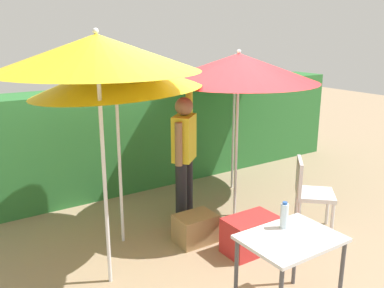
{
  "coord_description": "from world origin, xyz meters",
  "views": [
    {
      "loc": [
        -2.54,
        -3.56,
        2.37
      ],
      "look_at": [
        0.0,
        0.3,
        1.1
      ],
      "focal_mm": 38.96,
      "sensor_mm": 36.0,
      "label": 1
    }
  ],
  "objects_px": {
    "chair_plastic": "(309,190)",
    "cooler_box": "(250,234)",
    "person_vendor": "(184,151)",
    "crate_cardboard": "(195,228)",
    "umbrella_orange": "(115,76)",
    "umbrella_yellow": "(239,68)",
    "bottle_water": "(284,216)",
    "folding_table": "(290,246)",
    "umbrella_navy": "(97,53)",
    "umbrella_rainbow": "(235,70)"
  },
  "relations": [
    {
      "from": "chair_plastic",
      "to": "bottle_water",
      "type": "relative_size",
      "value": 3.71
    },
    {
      "from": "umbrella_rainbow",
      "to": "umbrella_navy",
      "type": "xyz_separation_m",
      "value": [
        -2.56,
        -1.31,
        0.37
      ]
    },
    {
      "from": "bottle_water",
      "to": "folding_table",
      "type": "bearing_deg",
      "value": -113.53
    },
    {
      "from": "chair_plastic",
      "to": "umbrella_yellow",
      "type": "bearing_deg",
      "value": 121.26
    },
    {
      "from": "folding_table",
      "to": "bottle_water",
      "type": "xyz_separation_m",
      "value": [
        0.07,
        0.15,
        0.2
      ]
    },
    {
      "from": "person_vendor",
      "to": "bottle_water",
      "type": "distance_m",
      "value": 1.86
    },
    {
      "from": "chair_plastic",
      "to": "bottle_water",
      "type": "bearing_deg",
      "value": -147.33
    },
    {
      "from": "umbrella_orange",
      "to": "folding_table",
      "type": "bearing_deg",
      "value": -70.93
    },
    {
      "from": "umbrella_rainbow",
      "to": "umbrella_navy",
      "type": "height_order",
      "value": "umbrella_navy"
    },
    {
      "from": "cooler_box",
      "to": "folding_table",
      "type": "height_order",
      "value": "folding_table"
    },
    {
      "from": "folding_table",
      "to": "bottle_water",
      "type": "height_order",
      "value": "bottle_water"
    },
    {
      "from": "crate_cardboard",
      "to": "bottle_water",
      "type": "bearing_deg",
      "value": -88.23
    },
    {
      "from": "folding_table",
      "to": "umbrella_navy",
      "type": "bearing_deg",
      "value": 131.08
    },
    {
      "from": "umbrella_navy",
      "to": "chair_plastic",
      "type": "height_order",
      "value": "umbrella_navy"
    },
    {
      "from": "chair_plastic",
      "to": "cooler_box",
      "type": "distance_m",
      "value": 0.98
    },
    {
      "from": "umbrella_rainbow",
      "to": "bottle_water",
      "type": "xyz_separation_m",
      "value": [
        -1.39,
        -2.42,
        -0.99
      ]
    },
    {
      "from": "umbrella_orange",
      "to": "umbrella_navy",
      "type": "bearing_deg",
      "value": -123.19
    },
    {
      "from": "umbrella_yellow",
      "to": "umbrella_navy",
      "type": "xyz_separation_m",
      "value": [
        -1.96,
        -0.5,
        0.25
      ]
    },
    {
      "from": "cooler_box",
      "to": "crate_cardboard",
      "type": "relative_size",
      "value": 1.29
    },
    {
      "from": "umbrella_navy",
      "to": "cooler_box",
      "type": "height_order",
      "value": "umbrella_navy"
    },
    {
      "from": "umbrella_yellow",
      "to": "bottle_water",
      "type": "height_order",
      "value": "umbrella_yellow"
    },
    {
      "from": "umbrella_navy",
      "to": "folding_table",
      "type": "relative_size",
      "value": 2.98
    },
    {
      "from": "umbrella_orange",
      "to": "chair_plastic",
      "type": "height_order",
      "value": "umbrella_orange"
    },
    {
      "from": "cooler_box",
      "to": "chair_plastic",
      "type": "bearing_deg",
      "value": 0.75
    },
    {
      "from": "umbrella_navy",
      "to": "person_vendor",
      "type": "xyz_separation_m",
      "value": [
        1.32,
        0.73,
        -1.25
      ]
    },
    {
      "from": "chair_plastic",
      "to": "folding_table",
      "type": "relative_size",
      "value": 1.11
    },
    {
      "from": "umbrella_orange",
      "to": "folding_table",
      "type": "xyz_separation_m",
      "value": [
        0.67,
        -1.94,
        -1.28
      ]
    },
    {
      "from": "umbrella_yellow",
      "to": "chair_plastic",
      "type": "relative_size",
      "value": 2.41
    },
    {
      "from": "chair_plastic",
      "to": "bottle_water",
      "type": "distance_m",
      "value": 1.55
    },
    {
      "from": "umbrella_navy",
      "to": "chair_plastic",
      "type": "relative_size",
      "value": 2.68
    },
    {
      "from": "umbrella_navy",
      "to": "cooler_box",
      "type": "xyz_separation_m",
      "value": [
        1.52,
        -0.31,
        -1.98
      ]
    },
    {
      "from": "umbrella_rainbow",
      "to": "crate_cardboard",
      "type": "height_order",
      "value": "umbrella_rainbow"
    },
    {
      "from": "cooler_box",
      "to": "umbrella_orange",
      "type": "bearing_deg",
      "value": 137.89
    },
    {
      "from": "chair_plastic",
      "to": "folding_table",
      "type": "bearing_deg",
      "value": -144.09
    },
    {
      "from": "umbrella_yellow",
      "to": "folding_table",
      "type": "bearing_deg",
      "value": -115.71
    },
    {
      "from": "folding_table",
      "to": "umbrella_orange",
      "type": "bearing_deg",
      "value": 109.07
    },
    {
      "from": "umbrella_orange",
      "to": "person_vendor",
      "type": "height_order",
      "value": "umbrella_orange"
    },
    {
      "from": "person_vendor",
      "to": "cooler_box",
      "type": "bearing_deg",
      "value": -79.46
    },
    {
      "from": "umbrella_orange",
      "to": "person_vendor",
      "type": "relative_size",
      "value": 1.14
    },
    {
      "from": "umbrella_orange",
      "to": "person_vendor",
      "type": "xyz_separation_m",
      "value": [
        0.89,
        0.07,
        -0.97
      ]
    },
    {
      "from": "chair_plastic",
      "to": "bottle_water",
      "type": "xyz_separation_m",
      "value": [
        -1.27,
        -0.82,
        0.32
      ]
    },
    {
      "from": "bottle_water",
      "to": "umbrella_orange",
      "type": "bearing_deg",
      "value": 112.45
    },
    {
      "from": "bottle_water",
      "to": "cooler_box",
      "type": "bearing_deg",
      "value": 66.76
    },
    {
      "from": "umbrella_orange",
      "to": "cooler_box",
      "type": "height_order",
      "value": "umbrella_orange"
    },
    {
      "from": "umbrella_orange",
      "to": "bottle_water",
      "type": "height_order",
      "value": "umbrella_orange"
    },
    {
      "from": "person_vendor",
      "to": "chair_plastic",
      "type": "relative_size",
      "value": 2.11
    },
    {
      "from": "person_vendor",
      "to": "crate_cardboard",
      "type": "height_order",
      "value": "person_vendor"
    },
    {
      "from": "chair_plastic",
      "to": "crate_cardboard",
      "type": "bearing_deg",
      "value": 159.26
    },
    {
      "from": "umbrella_rainbow",
      "to": "crate_cardboard",
      "type": "bearing_deg",
      "value": -142.26
    },
    {
      "from": "chair_plastic",
      "to": "cooler_box",
      "type": "xyz_separation_m",
      "value": [
        -0.93,
        -0.01,
        -0.31
      ]
    }
  ]
}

